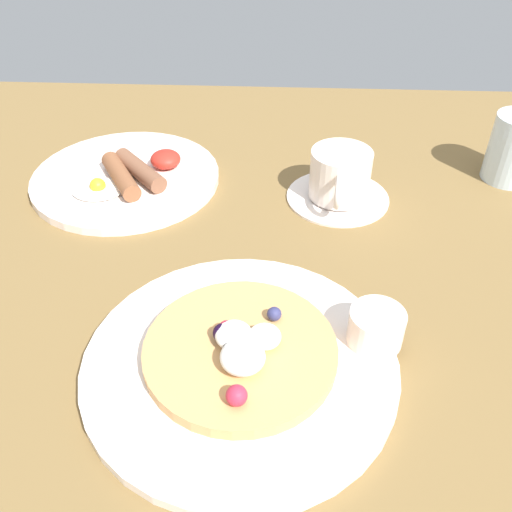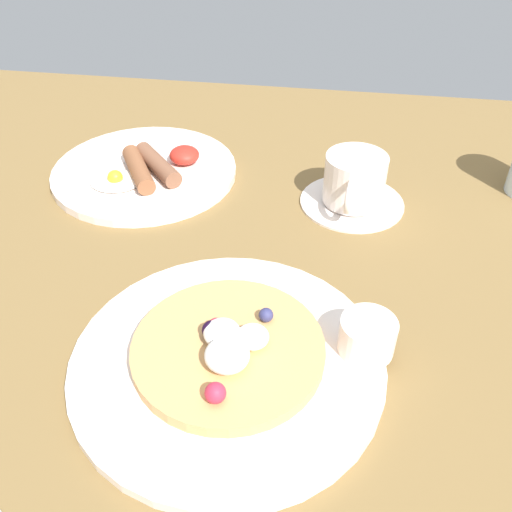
% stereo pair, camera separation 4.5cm
% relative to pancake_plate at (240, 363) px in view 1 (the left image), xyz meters
% --- Properties ---
extents(ground_plane, '(2.06, 1.12, 0.03)m').
position_rel_pancake_plate_xyz_m(ground_plane, '(-0.03, 0.08, -0.02)').
color(ground_plane, brown).
extents(pancake_plate, '(0.28, 0.28, 0.01)m').
position_rel_pancake_plate_xyz_m(pancake_plate, '(0.00, 0.00, 0.00)').
color(pancake_plate, white).
rests_on(pancake_plate, ground_plane).
extents(pancake_with_berries, '(0.17, 0.17, 0.04)m').
position_rel_pancake_plate_xyz_m(pancake_with_berries, '(0.00, 0.00, 0.02)').
color(pancake_with_berries, tan).
rests_on(pancake_with_berries, pancake_plate).
extents(syrup_ramekin, '(0.05, 0.05, 0.03)m').
position_rel_pancake_plate_xyz_m(syrup_ramekin, '(0.12, 0.03, 0.02)').
color(syrup_ramekin, white).
rests_on(syrup_ramekin, pancake_plate).
extents(breakfast_plate, '(0.25, 0.25, 0.01)m').
position_rel_pancake_plate_xyz_m(breakfast_plate, '(-0.18, 0.31, 0.00)').
color(breakfast_plate, white).
rests_on(breakfast_plate, ground_plane).
extents(fried_breakfast, '(0.13, 0.12, 0.03)m').
position_rel_pancake_plate_xyz_m(fried_breakfast, '(-0.16, 0.30, 0.02)').
color(fried_breakfast, brown).
rests_on(fried_breakfast, breakfast_plate).
extents(coffee_saucer, '(0.13, 0.13, 0.01)m').
position_rel_pancake_plate_xyz_m(coffee_saucer, '(0.10, 0.28, -0.00)').
color(coffee_saucer, white).
rests_on(coffee_saucer, ground_plane).
extents(coffee_cup, '(0.08, 0.11, 0.06)m').
position_rel_pancake_plate_xyz_m(coffee_cup, '(0.10, 0.28, 0.03)').
color(coffee_cup, white).
rests_on(coffee_cup, coffee_saucer).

